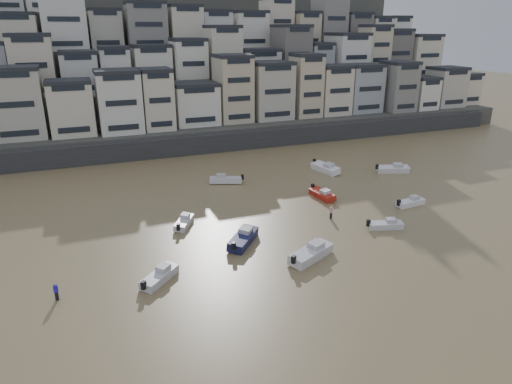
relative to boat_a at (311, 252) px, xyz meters
name	(u,v)px	position (x,y,z in m)	size (l,w,h in m)	color
harbor_wall	(200,144)	(0.47, 46.04, 0.89)	(140.00, 3.00, 3.50)	#38383A
hillside	(176,67)	(5.21, 85.88, 12.15)	(141.04, 66.00, 50.00)	#4C4C47
boat_a	(311,252)	(0.00, 0.00, 0.00)	(6.28, 2.05, 1.71)	silver
boat_b	(386,224)	(12.03, 3.47, -0.24)	(4.55, 1.49, 1.24)	silver
boat_c	(243,237)	(-5.38, 6.00, -0.02)	(6.13, 2.01, 1.67)	#141740
boat_d	(411,201)	(19.85, 8.46, -0.23)	(4.60, 1.51, 1.25)	white
boat_e	(322,193)	(10.08, 15.46, -0.15)	(5.18, 1.70, 1.41)	#A92014
boat_f	(184,221)	(-10.43, 13.25, -0.22)	(4.68, 1.53, 1.28)	silver
boat_g	(393,168)	(27.03, 21.64, -0.07)	(5.76, 1.89, 1.57)	silver
boat_h	(226,178)	(-0.59, 26.84, -0.11)	(5.48, 1.79, 1.49)	silver
boat_i	(325,167)	(16.68, 26.07, -0.01)	(6.23, 2.04, 1.70)	white
boat_j	(159,275)	(-15.61, 1.41, -0.17)	(5.02, 1.64, 1.37)	silver
person_blue	(56,291)	(-24.72, 1.62, 0.01)	(0.44, 0.44, 1.74)	#251AC7
person_pink	(331,212)	(7.44, 8.54, 0.01)	(0.44, 0.44, 1.74)	#C0879B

